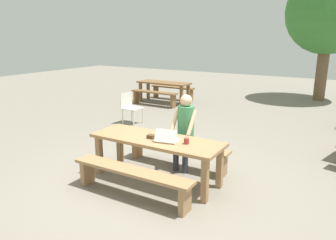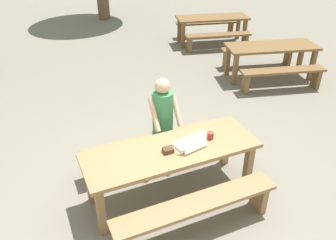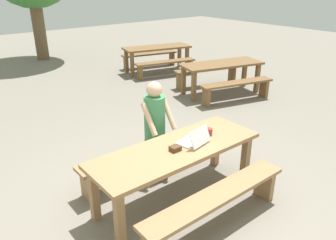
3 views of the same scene
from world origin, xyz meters
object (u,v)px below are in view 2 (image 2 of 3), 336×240
at_px(coffee_mug, 210,136).
at_px(person_seated, 164,118).
at_px(picnic_table_front, 171,155).
at_px(picnic_table_mid, 271,50).
at_px(laptop, 190,143).
at_px(small_pouch, 168,150).
at_px(picnic_table_distant, 212,21).

bearing_deg(coffee_mug, person_seated, 119.72).
relative_size(picnic_table_front, picnic_table_mid, 1.05).
bearing_deg(laptop, small_pouch, -11.05).
relative_size(small_pouch, picnic_table_mid, 0.06).
height_order(person_seated, picnic_table_distant, person_seated).
bearing_deg(picnic_table_front, small_pouch, -144.95).
height_order(picnic_table_front, coffee_mug, coffee_mug).
relative_size(person_seated, picnic_table_distant, 0.66).
height_order(coffee_mug, picnic_table_mid, coffee_mug).
bearing_deg(picnic_table_distant, picnic_table_mid, -76.85).
height_order(laptop, person_seated, person_seated).
bearing_deg(picnic_table_front, picnic_table_distant, 55.09).
distance_m(coffee_mug, picnic_table_mid, 3.86).
height_order(picnic_table_mid, picnic_table_distant, same).
bearing_deg(laptop, coffee_mug, 177.35).
bearing_deg(person_seated, picnic_table_distant, 52.80).
bearing_deg(laptop, person_seated, -96.27).
relative_size(picnic_table_front, person_seated, 1.62).
height_order(picnic_table_front, picnic_table_mid, picnic_table_mid).
distance_m(person_seated, picnic_table_mid, 3.80).
height_order(picnic_table_front, picnic_table_distant, picnic_table_distant).
bearing_deg(small_pouch, picnic_table_distant, 54.84).
relative_size(picnic_table_front, coffee_mug, 23.90).
height_order(small_pouch, picnic_table_distant, small_pouch).
height_order(picnic_table_front, laptop, laptop).
xyz_separation_m(person_seated, picnic_table_mid, (3.31, 1.86, -0.15)).
relative_size(picnic_table_front, picnic_table_distant, 1.06).
xyz_separation_m(coffee_mug, person_seated, (-0.36, 0.63, 0.00)).
bearing_deg(laptop, picnic_table_front, -22.25).
relative_size(laptop, coffee_mug, 4.34).
distance_m(small_pouch, picnic_table_mid, 4.36).
height_order(laptop, small_pouch, laptop).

